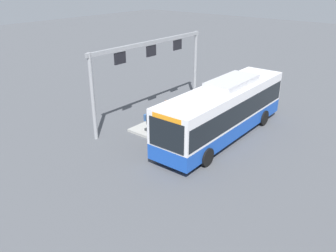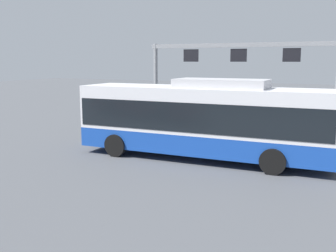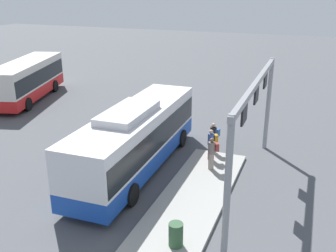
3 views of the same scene
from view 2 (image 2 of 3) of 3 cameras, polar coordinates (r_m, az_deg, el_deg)
name	(u,v)px [view 2 (image 2 of 3)]	position (r m, az deg, el deg)	size (l,w,h in m)	color
ground_plane	(202,158)	(17.19, 4.92, -4.73)	(120.00, 120.00, 0.00)	#4C4F54
platform_curb	(261,145)	(20.04, 13.32, -2.66)	(10.00, 2.80, 0.16)	#9E9E99
bus_main	(202,117)	(16.83, 5.02, 1.26)	(10.92, 2.82, 3.46)	#1947AD
person_boarding	(167,120)	(21.04, -0.11, 0.85)	(0.39, 0.56, 1.67)	slate
person_waiting_near	(185,121)	(20.76, 2.52, 0.72)	(0.55, 0.60, 1.67)	maroon
person_waiting_mid	(207,122)	(20.67, 5.71, 0.65)	(0.51, 0.60, 1.67)	gray
platform_sign_gantry	(238,68)	(22.11, 10.17, 8.32)	(10.59, 0.24, 5.20)	gray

